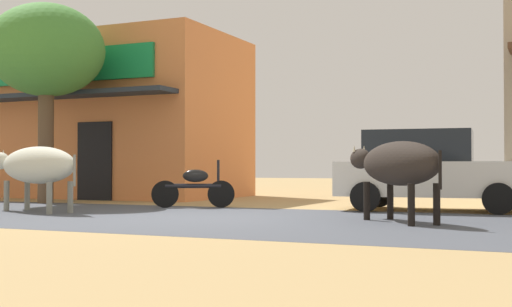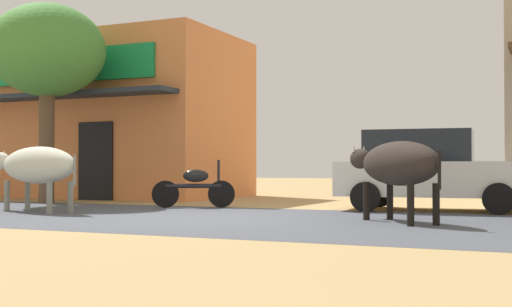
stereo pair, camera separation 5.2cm
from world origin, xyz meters
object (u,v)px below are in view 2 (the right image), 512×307
Objects in this scene: roadside_tree at (47,52)px; parked_motorcycle at (195,186)px; parked_hatchback_car at (429,169)px; cow_far_dark at (397,164)px; cow_near_brown at (36,166)px.

parked_motorcycle is at bearing -1.89° from roadside_tree.
parked_motorcycle is (4.26, -0.14, -3.27)m from roadside_tree.
parked_hatchback_car is 3.27m from cow_far_dark.
cow_far_dark is (0.06, -3.27, 0.09)m from parked_hatchback_car.
cow_far_dark is (7.10, 0.41, 0.02)m from cow_near_brown.
cow_far_dark is at bearing -23.39° from parked_motorcycle.
cow_far_dark reaches higher than parked_motorcycle.
roadside_tree is 2.99× the size of parked_motorcycle.
cow_near_brown is 7.11m from cow_far_dark.
cow_far_dark reaches higher than cow_near_brown.
cow_far_dark is (9.19, -2.27, -2.80)m from roadside_tree.
parked_hatchback_car is 7.94m from cow_near_brown.
parked_motorcycle is 3.37m from cow_near_brown.
cow_near_brown is at bearing -130.35° from parked_motorcycle.
cow_far_dark is at bearing 3.34° from cow_near_brown.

